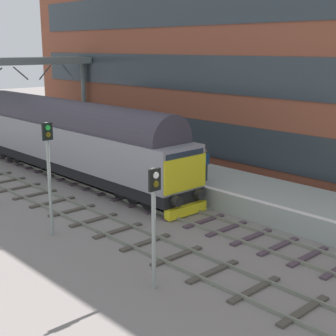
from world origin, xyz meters
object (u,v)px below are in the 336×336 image
object	(u,v)px
signal_post_mid	(49,167)
diesel_locomotive	(71,137)
platform_number_sign	(194,161)
waiting_passenger	(205,162)
signal_post_near	(154,215)

from	to	relation	value
signal_post_mid	diesel_locomotive	bearing A→B (deg)	52.78
platform_number_sign	waiting_passenger	size ratio (longest dim) A/B	1.03
signal_post_mid	waiting_passenger	size ratio (longest dim) A/B	2.91
signal_post_mid	waiting_passenger	distance (m)	8.52
signal_post_near	waiting_passenger	distance (m)	10.15
signal_post_mid	platform_number_sign	size ratio (longest dim) A/B	2.82
signal_post_mid	waiting_passenger	xyz separation A→B (m)	(8.42, -0.85, -0.96)
platform_number_sign	signal_post_near	bearing A→B (deg)	-143.45
signal_post_mid	waiting_passenger	world-z (taller)	signal_post_mid
signal_post_near	platform_number_sign	xyz separation A→B (m)	(7.66, 5.68, -0.40)
diesel_locomotive	signal_post_near	bearing A→B (deg)	-112.36
signal_post_near	signal_post_mid	xyz separation A→B (m)	(0.00, 6.49, 0.40)
diesel_locomotive	platform_number_sign	bearing A→B (deg)	-77.78
diesel_locomotive	signal_post_near	world-z (taller)	diesel_locomotive
signal_post_near	waiting_passenger	size ratio (longest dim) A/B	2.47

